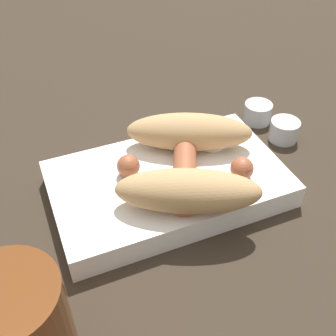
# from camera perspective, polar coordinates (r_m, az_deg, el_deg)

# --- Properties ---
(ground_plane) EXTENTS (3.00, 3.00, 0.00)m
(ground_plane) POSITION_cam_1_polar(r_m,az_deg,el_deg) (0.53, 0.00, -3.42)
(ground_plane) COLOR #33281E
(food_tray) EXTENTS (0.28, 0.17, 0.03)m
(food_tray) POSITION_cam_1_polar(r_m,az_deg,el_deg) (0.52, 0.00, -2.17)
(food_tray) COLOR white
(food_tray) RESTS_ON ground_plane
(bread_roll) EXTENTS (0.21, 0.21, 0.05)m
(bread_roll) POSITION_cam_1_polar(r_m,az_deg,el_deg) (0.49, 2.93, 1.26)
(bread_roll) COLOR tan
(bread_roll) RESTS_ON food_tray
(sausage) EXTENTS (0.15, 0.13, 0.03)m
(sausage) POSITION_cam_1_polar(r_m,az_deg,el_deg) (0.50, 2.31, 0.09)
(sausage) COLOR #9E5638
(sausage) RESTS_ON food_tray
(pickled_veggies) EXTENTS (0.06, 0.05, 0.01)m
(pickled_veggies) POSITION_cam_1_polar(r_m,az_deg,el_deg) (0.55, 5.29, 3.58)
(pickled_veggies) COLOR #F99E4C
(pickled_veggies) RESTS_ON food_tray
(condiment_cup_near) EXTENTS (0.04, 0.04, 0.03)m
(condiment_cup_near) POSITION_cam_1_polar(r_m,az_deg,el_deg) (0.63, 15.43, 4.83)
(condiment_cup_near) COLOR silver
(condiment_cup_near) RESTS_ON ground_plane
(condiment_cup_far) EXTENTS (0.04, 0.04, 0.03)m
(condiment_cup_far) POSITION_cam_1_polar(r_m,az_deg,el_deg) (0.66, 12.03, 7.22)
(condiment_cup_far) COLOR silver
(condiment_cup_far) RESTS_ON ground_plane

